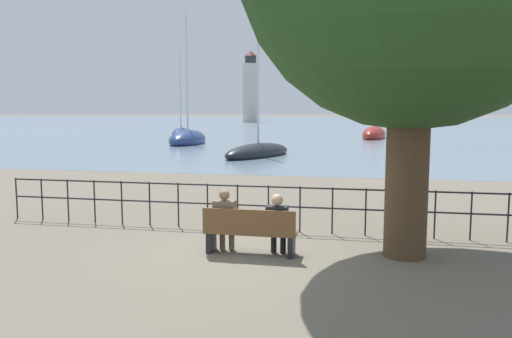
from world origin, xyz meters
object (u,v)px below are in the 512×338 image
seated_person_left (225,218)px  sailboat_1 (374,135)px  sailboat_3 (188,140)px  sailboat_0 (258,152)px  seated_person_right (277,221)px  sailboat_2 (181,134)px  harbor_lighthouse (251,89)px  park_bench (250,232)px

seated_person_left → sailboat_1: size_ratio=0.12×
sailboat_3 → sailboat_0: bearing=-55.7°
seated_person_right → sailboat_2: bearing=112.4°
sailboat_1 → harbor_lighthouse: bearing=119.8°
park_bench → sailboat_3: 33.57m
sailboat_2 → sailboat_3: sailboat_3 is taller
seated_person_right → sailboat_2: 45.61m
sailboat_0 → sailboat_1: 24.17m
sailboat_2 → sailboat_3: (4.63, -10.98, 0.04)m
park_bench → harbor_lighthouse: bearing=102.2°
park_bench → sailboat_0: sailboat_0 is taller
seated_person_right → sailboat_2: (-17.39, 42.16, -0.32)m
park_bench → seated_person_left: seated_person_left is taller
seated_person_right → sailboat_3: bearing=112.3°
sailboat_3 → sailboat_1: bearing=34.5°
seated_person_right → sailboat_3: 33.69m
park_bench → sailboat_2: (-16.88, 42.24, -0.09)m
park_bench → seated_person_right: 0.56m
seated_person_right → sailboat_1: sailboat_1 is taller
sailboat_2 → park_bench: bearing=-80.7°
seated_person_right → sailboat_0: sailboat_0 is taller
sailboat_0 → seated_person_right: bearing=-58.2°
sailboat_0 → seated_person_left: bearing=-61.0°
seated_person_right → sailboat_2: size_ratio=0.12×
sailboat_3 → harbor_lighthouse: 92.16m
harbor_lighthouse → sailboat_0: bearing=-77.5°
park_bench → sailboat_3: size_ratio=0.15×
sailboat_2 → sailboat_1: bearing=-8.4°
seated_person_right → sailboat_1: bearing=86.0°
seated_person_right → sailboat_1: (3.02, 43.63, -0.27)m
sailboat_1 → sailboat_2: bearing=-167.1°
sailboat_3 → seated_person_right: bearing=-71.5°
seated_person_right → sailboat_0: (-4.54, 20.67, -0.39)m
sailboat_1 → sailboat_0: bearing=-99.4°
sailboat_0 → park_bench: bearing=-59.6°
seated_person_left → sailboat_0: sailboat_0 is taller
park_bench → sailboat_1: size_ratio=0.18×
sailboat_0 → harbor_lighthouse: harbor_lighthouse is taller
sailboat_2 → harbor_lighthouse: bearing=84.3°
seated_person_right → harbor_lighthouse: (-26.98, 121.85, 8.10)m
seated_person_left → sailboat_2: 45.23m
seated_person_left → seated_person_right: bearing=0.1°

